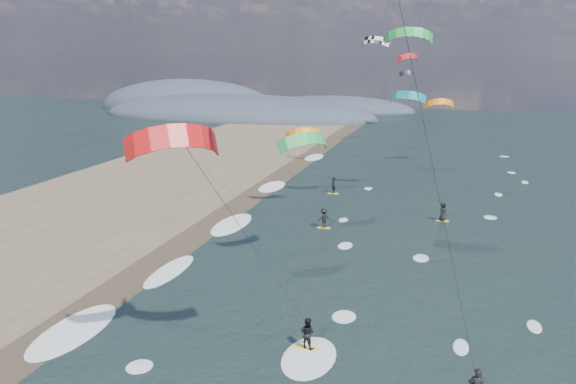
# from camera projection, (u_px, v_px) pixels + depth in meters

# --- Properties ---
(wet_sand_strip) EXTENTS (3.00, 240.00, 0.00)m
(wet_sand_strip) POSITION_uv_depth(u_px,v_px,m) (106.00, 298.00, 34.08)
(wet_sand_strip) COLOR #382D23
(wet_sand_strip) RESTS_ON ground
(coastal_hills) EXTENTS (80.00, 41.00, 15.00)m
(coastal_hills) POSITION_uv_depth(u_px,v_px,m) (229.00, 112.00, 134.05)
(coastal_hills) COLOR #3D4756
(coastal_hills) RESTS_ON ground
(kitesurfer_near_a) EXTENTS (7.88, 8.34, 19.67)m
(kitesurfer_near_a) POSITION_uv_depth(u_px,v_px,m) (403.00, 23.00, 16.01)
(kitesurfer_near_a) COLOR yellow
(kitesurfer_near_a) RESTS_ON ground
(kitesurfer_near_b) EXTENTS (6.99, 9.07, 12.69)m
(kitesurfer_near_b) POSITION_uv_depth(u_px,v_px,m) (228.00, 217.00, 23.10)
(kitesurfer_near_b) COLOR yellow
(kitesurfer_near_b) RESTS_ON ground
(far_kitesurfers) EXTENTS (12.37, 12.57, 1.78)m
(far_kitesurfers) POSITION_uv_depth(u_px,v_px,m) (362.00, 208.00, 50.14)
(far_kitesurfers) COLOR yellow
(far_kitesurfers) RESTS_ON ground
(bg_kite_field) EXTENTS (14.55, 77.26, 9.97)m
(bg_kite_field) POSITION_uv_depth(u_px,v_px,m) (392.00, 78.00, 60.90)
(bg_kite_field) COLOR green
(bg_kite_field) RESTS_ON ground
(shoreline_surf) EXTENTS (2.40, 79.40, 0.11)m
(shoreline_surf) POSITION_uv_depth(u_px,v_px,m) (162.00, 272.00, 38.15)
(shoreline_surf) COLOR white
(shoreline_surf) RESTS_ON ground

